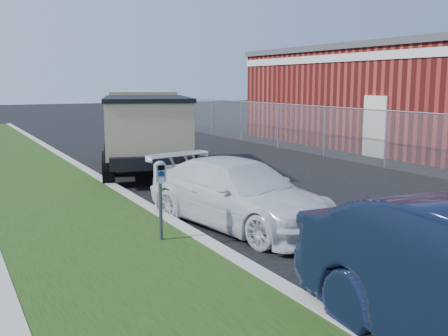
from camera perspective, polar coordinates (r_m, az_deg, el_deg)
name	(u,v)px	position (r m, az deg, el deg)	size (l,w,h in m)	color
ground	(311,220)	(10.46, 9.44, -5.61)	(120.00, 120.00, 0.00)	black
chainlink_fence	(325,122)	(19.38, 10.94, 4.98)	(0.06, 30.06, 30.00)	slate
brick_building	(421,95)	(24.23, 20.63, 7.44)	(9.20, 14.20, 4.17)	maroon
parking_meter	(160,183)	(8.47, -6.96, -1.64)	(0.18, 0.13, 1.31)	#3F4247
white_wagon	(238,193)	(9.84, 1.59, -2.74)	(1.72, 4.24, 1.23)	silver
dump_truck	(145,127)	(16.19, -8.54, 4.47)	(3.94, 6.42, 2.37)	black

